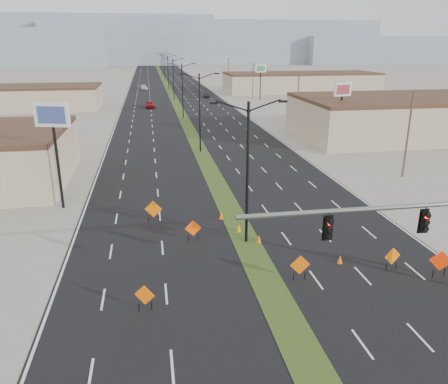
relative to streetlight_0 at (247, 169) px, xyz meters
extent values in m
plane|color=gray|center=(0.00, -12.00, -5.42)|extent=(600.00, 600.00, 0.00)
cube|color=black|center=(0.00, 88.00, -5.42)|extent=(25.00, 400.00, 0.02)
cube|color=#324518|center=(0.00, 88.00, -5.42)|extent=(2.00, 400.00, 0.04)
cube|color=tan|center=(-32.00, 73.00, -3.17)|extent=(30.00, 14.00, 4.50)
cube|color=tan|center=(34.00, 33.00, -2.67)|extent=(36.00, 18.00, 5.50)
cube|color=tan|center=(38.00, 98.00, -2.92)|extent=(44.00, 16.00, 5.00)
cube|color=gray|center=(40.00, 288.00, 8.58)|extent=(220.00, 50.00, 28.00)
cube|color=gray|center=(180.00, 278.00, 3.58)|extent=(160.00, 50.00, 18.00)
cube|color=gray|center=(-30.00, 308.00, 10.58)|extent=(140.00, 50.00, 32.00)
cylinder|color=slate|center=(5.20, -10.00, 0.68)|extent=(16.00, 0.24, 0.24)
cube|color=black|center=(1.70, -10.00, -0.20)|extent=(0.50, 0.28, 1.30)
sphere|color=#FF0C05|center=(1.70, -10.16, 0.15)|extent=(0.22, 0.22, 0.22)
cube|color=black|center=(6.70, -10.00, -0.20)|extent=(0.50, 0.28, 1.30)
sphere|color=#FF0C05|center=(6.70, -10.16, 0.15)|extent=(0.22, 0.22, 0.22)
cylinder|color=black|center=(0.00, 0.00, -0.42)|extent=(0.20, 0.20, 10.00)
cube|color=black|center=(-2.30, 0.00, 4.53)|extent=(0.55, 0.24, 0.14)
cube|color=black|center=(2.30, 0.00, 4.53)|extent=(0.55, 0.24, 0.14)
cylinder|color=black|center=(0.00, 28.00, -0.42)|extent=(0.20, 0.20, 10.00)
cube|color=black|center=(-2.30, 28.00, 4.53)|extent=(0.55, 0.24, 0.14)
cube|color=black|center=(2.30, 28.00, 4.53)|extent=(0.55, 0.24, 0.14)
cylinder|color=black|center=(0.00, 56.00, -0.42)|extent=(0.20, 0.20, 10.00)
cube|color=black|center=(-2.30, 56.00, 4.53)|extent=(0.55, 0.24, 0.14)
cube|color=black|center=(2.30, 56.00, 4.53)|extent=(0.55, 0.24, 0.14)
cylinder|color=black|center=(0.00, 84.00, -0.42)|extent=(0.20, 0.20, 10.00)
cube|color=black|center=(-2.30, 84.00, 4.53)|extent=(0.55, 0.24, 0.14)
cube|color=black|center=(2.30, 84.00, 4.53)|extent=(0.55, 0.24, 0.14)
cylinder|color=black|center=(0.00, 112.00, -0.42)|extent=(0.20, 0.20, 10.00)
cube|color=black|center=(-2.30, 112.00, 4.53)|extent=(0.55, 0.24, 0.14)
cube|color=black|center=(2.30, 112.00, 4.53)|extent=(0.55, 0.24, 0.14)
cylinder|color=black|center=(0.00, 140.00, -0.42)|extent=(0.20, 0.20, 10.00)
cube|color=black|center=(-2.30, 140.00, 4.53)|extent=(0.55, 0.24, 0.14)
cube|color=black|center=(2.30, 140.00, 4.53)|extent=(0.55, 0.24, 0.14)
cylinder|color=black|center=(0.00, 168.00, -0.42)|extent=(0.20, 0.20, 10.00)
cube|color=black|center=(-2.30, 168.00, 4.53)|extent=(0.55, 0.24, 0.14)
cube|color=black|center=(2.30, 168.00, 4.53)|extent=(0.55, 0.24, 0.14)
cylinder|color=#4C3823|center=(20.00, 13.00, -0.92)|extent=(0.20, 0.20, 9.00)
cube|color=#4C3823|center=(20.00, 13.00, 3.18)|extent=(1.60, 0.10, 0.10)
cylinder|color=#4C3823|center=(20.00, 48.00, -0.92)|extent=(0.20, 0.20, 9.00)
cube|color=#4C3823|center=(20.00, 48.00, 3.18)|extent=(1.60, 0.10, 0.10)
cylinder|color=#4C3823|center=(20.00, 83.00, -0.92)|extent=(0.20, 0.20, 9.00)
cube|color=#4C3823|center=(20.00, 83.00, 3.18)|extent=(1.60, 0.10, 0.10)
cylinder|color=#4C3823|center=(20.00, 118.00, -0.92)|extent=(0.20, 0.20, 9.00)
cube|color=#4C3823|center=(20.00, 118.00, 3.18)|extent=(1.60, 0.10, 0.10)
imported|color=maroon|center=(-6.13, 70.68, -4.65)|extent=(2.06, 4.63, 1.55)
imported|color=black|center=(8.77, 88.84, -4.76)|extent=(1.79, 4.11, 1.31)
imported|color=silver|center=(-7.63, 110.87, -4.73)|extent=(2.51, 4.96, 1.38)
cube|color=#FF6405|center=(-7.16, -7.44, -4.47)|extent=(1.07, 0.45, 1.14)
cylinder|color=black|center=(-7.49, -7.44, -5.18)|extent=(0.05, 0.05, 0.47)
cylinder|color=black|center=(-6.83, -7.44, -5.18)|extent=(0.05, 0.05, 0.47)
cube|color=#FF5505|center=(-3.74, 0.81, -4.43)|extent=(1.19, 0.07, 1.19)
cylinder|color=black|center=(-4.08, 0.81, -5.17)|extent=(0.05, 0.05, 0.49)
cylinder|color=black|center=(-3.39, 0.81, -5.17)|extent=(0.05, 0.05, 0.49)
cube|color=#FD6905|center=(-6.49, 4.71, -4.27)|extent=(1.36, 0.32, 1.38)
cylinder|color=black|center=(-6.89, 4.71, -5.13)|extent=(0.05, 0.05, 0.57)
cylinder|color=black|center=(-6.09, 4.71, -5.13)|extent=(0.05, 0.05, 0.57)
cube|color=#E05804|center=(2.00, -5.79, -4.39)|extent=(1.23, 0.06, 1.23)
cylinder|color=black|center=(1.64, -5.79, -5.16)|extent=(0.05, 0.05, 0.51)
cylinder|color=black|center=(2.36, -5.79, -5.16)|extent=(0.05, 0.05, 0.51)
cube|color=#FC3405|center=(10.52, -6.87, -4.32)|extent=(1.24, 0.54, 1.32)
cylinder|color=black|center=(10.13, -6.87, -5.14)|extent=(0.05, 0.05, 0.55)
cylinder|color=black|center=(10.90, -6.87, -5.14)|extent=(0.05, 0.05, 0.55)
cube|color=orange|center=(8.12, -5.57, -4.46)|extent=(1.15, 0.24, 1.16)
cylinder|color=black|center=(7.78, -5.57, -5.18)|extent=(0.05, 0.05, 0.48)
cylinder|color=black|center=(8.45, -5.57, -5.18)|extent=(0.05, 0.05, 0.48)
cone|color=orange|center=(-0.18, 1.80, -5.11)|extent=(0.48, 0.48, 0.63)
cone|color=#FF6905|center=(5.31, -4.20, -5.14)|extent=(0.42, 0.42, 0.56)
cone|color=#DA6704|center=(0.85, -0.35, -5.11)|extent=(0.49, 0.49, 0.62)
cone|color=#EE5905|center=(-1.07, 4.53, -5.10)|extent=(0.42, 0.42, 0.64)
cylinder|color=black|center=(-14.21, 9.44, -1.68)|extent=(0.24, 0.24, 7.48)
cube|color=white|center=(-14.21, 9.44, 2.65)|extent=(2.92, 1.22, 1.97)
cube|color=#3A498C|center=(-14.21, 9.24, 2.65)|extent=(2.27, 0.75, 1.38)
cylinder|color=black|center=(20.25, 30.24, -1.95)|extent=(0.24, 0.24, 6.94)
cube|color=white|center=(20.25, 30.24, 2.07)|extent=(2.74, 1.02, 1.83)
cube|color=maroon|center=(20.25, 30.04, 2.07)|extent=(2.14, 0.60, 1.28)
cylinder|color=black|center=(21.55, 81.44, -1.90)|extent=(0.24, 0.24, 7.04)
cube|color=white|center=(21.55, 81.44, 2.18)|extent=(2.80, 0.85, 1.85)
cube|color=#317C50|center=(21.55, 81.24, 2.18)|extent=(2.20, 0.46, 1.30)
camera|label=1|loc=(-6.39, -27.92, 8.15)|focal=35.00mm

